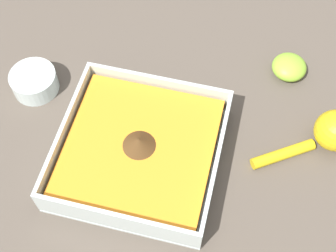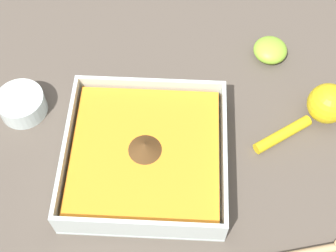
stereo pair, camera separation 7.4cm
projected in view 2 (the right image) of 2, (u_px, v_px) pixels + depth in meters
name	position (u px, v px, depth m)	size (l,w,h in m)	color
ground_plane	(158.00, 144.00, 0.75)	(4.00, 4.00, 0.00)	brown
square_dish	(146.00, 156.00, 0.72)	(0.24, 0.24, 0.06)	silver
spice_bowl	(22.00, 104.00, 0.77)	(0.08, 0.08, 0.04)	silver
lemon_squeezer	(323.00, 107.00, 0.75)	(0.15, 0.12, 0.07)	yellow
lemon_half	(270.00, 50.00, 0.83)	(0.06, 0.06, 0.03)	#93CC38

